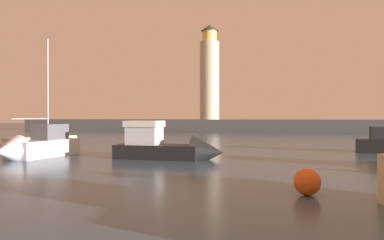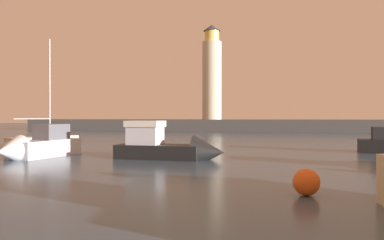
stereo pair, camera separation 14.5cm
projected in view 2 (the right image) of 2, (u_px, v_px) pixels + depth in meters
ground_plane at (238, 144)px, 35.91m from camera, size 220.00×220.00×0.00m
breakwater at (255, 125)px, 69.95m from camera, size 89.37×6.90×2.12m
lighthouse at (212, 75)px, 71.53m from camera, size 3.61×3.61×17.83m
motorboat_2 at (173, 147)px, 23.45m from camera, size 6.85×2.42×2.89m
motorboat_4 at (36, 146)px, 24.31m from camera, size 2.82×6.56×2.43m
sailboat_moored at (44, 141)px, 33.05m from camera, size 3.78×6.43×9.47m
mooring_buoy at (306, 182)px, 12.50m from camera, size 0.89×0.89×0.89m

